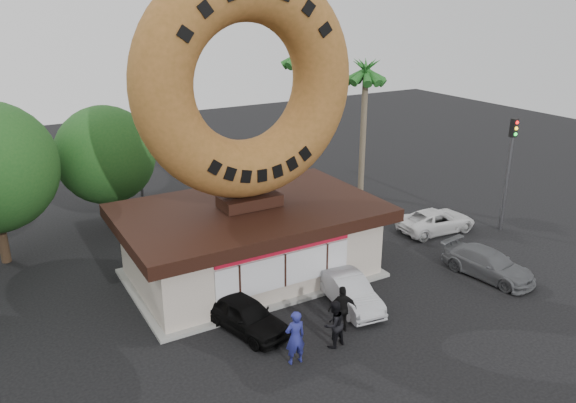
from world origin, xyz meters
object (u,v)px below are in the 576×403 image
Objects in this scene: giant_donut at (247,83)px; traffic_signal at (509,161)px; donut_shop at (251,239)px; street_lamp at (140,138)px; person_center at (334,324)px; car_black at (246,315)px; car_silver at (349,291)px; person_right at (343,309)px; car_white at (436,221)px; car_grey at (488,264)px; person_left at (295,337)px.

giant_donut is 14.91m from traffic_signal.
street_lamp reaches higher than donut_shop.
traffic_signal reaches higher than person_center.
car_black is at bearing -58.26° from person_center.
car_silver is at bearing -74.12° from street_lamp.
person_right is 1.96m from car_silver.
traffic_signal is at bearing -112.41° from car_white.
donut_shop is 5.03m from car_silver.
street_lamp is 16.43m from person_right.
giant_donut is 10.03m from person_center.
person_right is at bearing 173.49° from car_grey.
giant_donut reaches higher than person_center.
street_lamp is 4.02× the size of person_left.
donut_shop is at bearing 45.44° from car_black.
traffic_signal is 16.63m from car_black.
traffic_signal reaches higher than person_left.
street_lamp is (-1.86, 10.02, 2.72)m from donut_shop.
giant_donut reaches higher than donut_shop.
person_center reaches higher than car_white.
traffic_signal reaches higher than donut_shop.
person_right is at bearing -46.00° from car_black.
giant_donut is at bearing -79.49° from street_lamp.
donut_shop is at bearing 124.48° from car_silver.
car_silver is 0.91× the size of car_grey.
car_black is (-0.34, -13.97, -3.84)m from street_lamp.
person_center is at bearing 177.43° from car_grey.
car_silver is 6.97m from car_grey.
giant_donut is at bearing -59.97° from person_right.
car_white is at bearing 153.10° from traffic_signal.
person_right reaches higher than car_black.
donut_shop is 2.65× the size of car_grey.
car_white is (10.83, -0.40, -7.97)m from giant_donut.
person_right is (-13.09, -3.79, -2.95)m from traffic_signal.
car_white is (8.60, 3.98, -0.03)m from car_silver.
traffic_signal is at bearing -158.74° from person_left.
giant_donut reaches higher than person_right.
street_lamp is at bearing 116.44° from car_grey.
person_right is (0.91, -5.78, -0.85)m from donut_shop.
car_black is at bearing 109.78° from car_white.
giant_donut is 1.57× the size of traffic_signal.
car_white is at bearing 62.27° from car_grey.
street_lamp is 15.44m from car_silver.
traffic_signal is 13.94m from person_right.
car_black is (-16.20, -1.96, -3.22)m from traffic_signal.
car_white is (10.77, 6.06, -0.30)m from person_center.
person_center is (0.07, -6.44, -0.87)m from donut_shop.
donut_shop is 6.09× the size of person_right.
person_left is 0.53× the size of car_black.
street_lamp is at bearing 113.23° from car_silver.
donut_shop is at bearing -79.50° from street_lamp.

